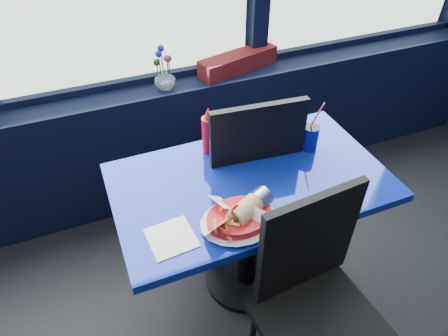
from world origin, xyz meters
The scene contains 10 objects.
window_sill centered at (0.00, 2.87, 0.40)m, with size 5.00×0.26×0.80m, color black.
near_table centered at (0.30, 2.00, 0.57)m, with size 1.20×0.70×0.75m.
chair_near_front centered at (0.34, 1.48, 0.57)m, with size 0.48×0.48×0.99m.
chair_near_back centered at (0.37, 2.25, 0.60)m, with size 0.51×0.52×1.04m.
planter_box centered at (0.62, 2.88, 0.85)m, with size 0.51×0.13×0.10m, color maroon.
flower_vase centered at (0.15, 2.82, 0.88)m, with size 0.15×0.16×0.25m.
food_basket centered at (0.16, 1.78, 0.79)m, with size 0.28×0.27×0.10m.
ketchup_bottle centered at (0.20, 2.25, 0.86)m, with size 0.07×0.07×0.24m.
soda_cup centered at (0.65, 2.10, 0.81)m, with size 0.08×0.08×0.26m.
napkin centered at (-0.12, 1.81, 0.75)m, with size 0.17×0.17×0.00m, color white.
Camera 1 is at (-0.30, 0.84, 1.93)m, focal length 32.00 mm.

